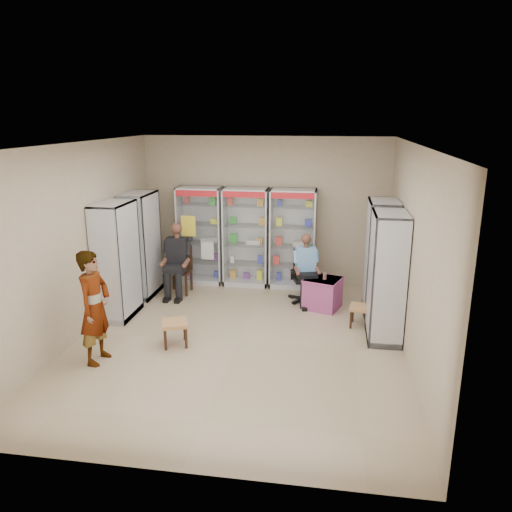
% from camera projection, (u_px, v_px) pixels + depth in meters
% --- Properties ---
extents(floor, '(6.00, 6.00, 0.00)m').
position_uv_depth(floor, '(238.00, 341.00, 7.75)').
color(floor, tan).
rests_on(floor, ground).
extents(room_shell, '(5.02, 6.02, 3.01)m').
position_uv_depth(room_shell, '(237.00, 217.00, 7.22)').
color(room_shell, tan).
rests_on(room_shell, ground).
extents(cabinet_back_left, '(0.90, 0.50, 2.00)m').
position_uv_depth(cabinet_back_left, '(201.00, 236.00, 10.27)').
color(cabinet_back_left, '#B8BABF').
rests_on(cabinet_back_left, floor).
extents(cabinet_back_mid, '(0.90, 0.50, 2.00)m').
position_uv_depth(cabinet_back_mid, '(246.00, 237.00, 10.13)').
color(cabinet_back_mid, silver).
rests_on(cabinet_back_mid, floor).
extents(cabinet_back_right, '(0.90, 0.50, 2.00)m').
position_uv_depth(cabinet_back_right, '(293.00, 239.00, 9.99)').
color(cabinet_back_right, '#ACAEB3').
rests_on(cabinet_back_right, floor).
extents(cabinet_right_far, '(0.90, 0.50, 2.00)m').
position_uv_depth(cabinet_right_far, '(381.00, 258.00, 8.67)').
color(cabinet_right_far, silver).
rests_on(cabinet_right_far, floor).
extents(cabinet_right_near, '(0.90, 0.50, 2.00)m').
position_uv_depth(cabinet_right_near, '(387.00, 277.00, 7.63)').
color(cabinet_right_near, '#BABCC2').
rests_on(cabinet_right_near, floor).
extents(cabinet_left_far, '(0.90, 0.50, 2.00)m').
position_uv_depth(cabinet_left_far, '(141.00, 245.00, 9.52)').
color(cabinet_left_far, '#B5B9BC').
rests_on(cabinet_left_far, floor).
extents(cabinet_left_near, '(0.90, 0.50, 2.00)m').
position_uv_depth(cabinet_left_near, '(117.00, 261.00, 8.48)').
color(cabinet_left_near, '#B3B6BB').
rests_on(cabinet_left_near, floor).
extents(wooden_chair, '(0.42, 0.42, 0.94)m').
position_uv_depth(wooden_chair, '(179.00, 270.00, 9.76)').
color(wooden_chair, '#2F2112').
rests_on(wooden_chair, floor).
extents(seated_customer, '(0.44, 0.60, 1.34)m').
position_uv_depth(seated_customer, '(178.00, 261.00, 9.66)').
color(seated_customer, black).
rests_on(seated_customer, floor).
extents(office_chair, '(0.65, 0.65, 0.97)m').
position_uv_depth(office_chair, '(305.00, 276.00, 9.32)').
color(office_chair, black).
rests_on(office_chair, floor).
extents(seated_shopkeeper, '(0.54, 0.65, 1.23)m').
position_uv_depth(seated_shopkeeper, '(305.00, 270.00, 9.24)').
color(seated_shopkeeper, '#6393C4').
rests_on(seated_shopkeeper, floor).
extents(pink_trunk, '(0.73, 0.72, 0.56)m').
position_uv_depth(pink_trunk, '(322.00, 293.00, 9.03)').
color(pink_trunk, '#A54276').
rests_on(pink_trunk, floor).
extents(tea_glass, '(0.07, 0.07, 0.11)m').
position_uv_depth(tea_glass, '(325.00, 276.00, 8.91)').
color(tea_glass, '#5D1808').
rests_on(tea_glass, pink_trunk).
extents(woven_stool_a, '(0.40, 0.40, 0.36)m').
position_uv_depth(woven_stool_a, '(361.00, 316.00, 8.27)').
color(woven_stool_a, olive).
rests_on(woven_stool_a, floor).
extents(woven_stool_b, '(0.49, 0.49, 0.38)m').
position_uv_depth(woven_stool_b, '(175.00, 333.00, 7.59)').
color(woven_stool_b, tan).
rests_on(woven_stool_b, floor).
extents(standing_man, '(0.45, 0.63, 1.63)m').
position_uv_depth(standing_man, '(95.00, 307.00, 6.92)').
color(standing_man, gray).
rests_on(standing_man, floor).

